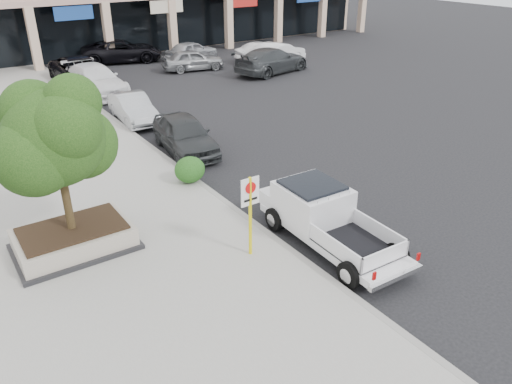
% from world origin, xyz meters
% --- Properties ---
extents(ground, '(120.00, 120.00, 0.00)m').
position_xyz_m(ground, '(0.00, 0.00, 0.00)').
color(ground, black).
rests_on(ground, ground).
extents(sidewalk, '(8.00, 52.00, 0.15)m').
position_xyz_m(sidewalk, '(-5.50, 6.00, 0.07)').
color(sidewalk, gray).
rests_on(sidewalk, ground).
extents(curb, '(0.20, 52.00, 0.15)m').
position_xyz_m(curb, '(-1.55, 6.00, 0.07)').
color(curb, gray).
rests_on(curb, ground).
extents(planter, '(3.20, 2.20, 0.68)m').
position_xyz_m(planter, '(-6.48, 3.50, 0.48)').
color(planter, black).
rests_on(planter, sidewalk).
extents(planter_tree, '(2.90, 2.55, 4.00)m').
position_xyz_m(planter_tree, '(-6.34, 3.65, 3.41)').
color(planter_tree, black).
rests_on(planter_tree, planter).
extents(no_parking_sign, '(0.55, 0.09, 2.30)m').
position_xyz_m(no_parking_sign, '(-2.58, 0.54, 1.63)').
color(no_parking_sign, yellow).
rests_on(no_parking_sign, sidewalk).
extents(hedge, '(1.10, 0.99, 0.93)m').
position_xyz_m(hedge, '(-1.80, 5.58, 0.62)').
color(hedge, '#1B4212').
rests_on(hedge, sidewalk).
extents(pickup_truck, '(2.07, 5.19, 1.62)m').
position_xyz_m(pickup_truck, '(-0.35, -0.24, 0.81)').
color(pickup_truck, white).
rests_on(pickup_truck, ground).
extents(curb_car_a, '(2.34, 4.61, 1.50)m').
position_xyz_m(curb_car_a, '(-0.44, 8.61, 0.75)').
color(curb_car_a, '#2A2D2F').
rests_on(curb_car_a, ground).
extents(curb_car_b, '(1.69, 4.13, 1.33)m').
position_xyz_m(curb_car_b, '(-0.72, 13.56, 0.66)').
color(curb_car_b, '#A3A6AB').
rests_on(curb_car_b, ground).
extents(curb_car_c, '(2.61, 5.66, 1.60)m').
position_xyz_m(curb_car_c, '(-0.58, 19.46, 0.80)').
color(curb_car_c, white).
rests_on(curb_car_c, ground).
extents(curb_car_d, '(2.75, 5.83, 1.61)m').
position_xyz_m(curb_car_d, '(-0.60, 22.08, 0.80)').
color(curb_car_d, black).
rests_on(curb_car_d, ground).
extents(lot_car_a, '(4.38, 2.42, 1.41)m').
position_xyz_m(lot_car_a, '(6.80, 21.63, 0.71)').
color(lot_car_a, gray).
rests_on(lot_car_a, ground).
extents(lot_car_b, '(4.33, 2.10, 1.37)m').
position_xyz_m(lot_car_b, '(12.30, 21.03, 0.68)').
color(lot_car_b, silver).
rests_on(lot_car_b, ground).
extents(lot_car_c, '(6.05, 3.48, 1.65)m').
position_xyz_m(lot_car_c, '(10.78, 18.00, 0.83)').
color(lot_car_c, '#323538').
rests_on(lot_car_c, ground).
extents(lot_car_d, '(6.20, 4.11, 1.58)m').
position_xyz_m(lot_car_d, '(3.78, 26.89, 0.79)').
color(lot_car_d, black).
rests_on(lot_car_d, ground).
extents(lot_car_e, '(4.43, 2.64, 1.41)m').
position_xyz_m(lot_car_e, '(8.20, 24.49, 0.71)').
color(lot_car_e, '#A7AAB0').
rests_on(lot_car_e, ground).
extents(lot_car_f, '(5.01, 2.98, 1.56)m').
position_xyz_m(lot_car_f, '(12.61, 19.78, 0.78)').
color(lot_car_f, silver).
rests_on(lot_car_f, ground).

